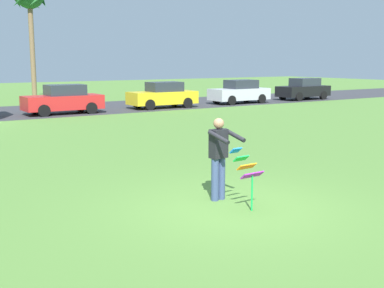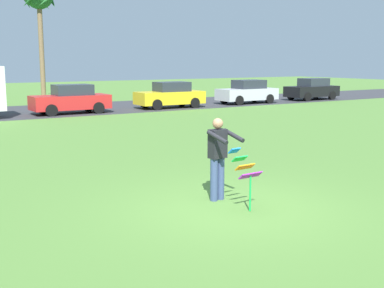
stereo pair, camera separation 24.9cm
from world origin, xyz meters
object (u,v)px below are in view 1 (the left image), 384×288
at_px(parked_car_silver, 240,92).
at_px(parked_car_black, 304,89).
at_px(kite_held, 247,169).
at_px(person_kite_flyer, 219,156).
at_px(parked_car_yellow, 163,95).
at_px(parked_car_red, 63,100).

relative_size(parked_car_silver, parked_car_black, 0.99).
distance_m(kite_held, parked_car_black, 28.63).
distance_m(person_kite_flyer, parked_car_black, 28.16).
distance_m(kite_held, parked_car_yellow, 21.23).
bearing_deg(parked_car_yellow, parked_car_black, 0.01).
bearing_deg(parked_car_red, kite_held, -98.56).
xyz_separation_m(parked_car_silver, parked_car_black, (6.10, 0.00, 0.00)).
xyz_separation_m(parked_car_red, parked_car_yellow, (6.27, -0.00, 0.00)).
height_order(parked_car_red, parked_car_yellow, same).
xyz_separation_m(parked_car_red, parked_car_silver, (12.29, 0.00, 0.00)).
bearing_deg(parked_car_silver, parked_car_yellow, -179.99).
bearing_deg(person_kite_flyer, parked_car_silver, 50.28).
xyz_separation_m(kite_held, parked_car_black, (21.27, 19.16, -0.03)).
bearing_deg(parked_car_red, person_kite_flyer, -99.17).
distance_m(person_kite_flyer, parked_car_yellow, 20.55).
xyz_separation_m(person_kite_flyer, parked_car_black, (21.35, 18.36, -0.18)).
height_order(parked_car_red, parked_car_black, same).
xyz_separation_m(person_kite_flyer, kite_held, (0.08, -0.80, -0.14)).
height_order(kite_held, parked_car_yellow, parked_car_yellow).
bearing_deg(parked_car_black, parked_car_silver, -179.99).
distance_m(parked_car_yellow, parked_car_black, 12.12).
relative_size(parked_car_red, parked_car_silver, 1.00).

